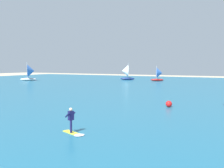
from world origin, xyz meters
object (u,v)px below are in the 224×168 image
sailboat_trailing (125,72)px  kitesurfer (73,124)px  sailboat_near_shore (159,74)px  marker_buoy (169,104)px  sailboat_far_left (30,72)px

sailboat_trailing → kitesurfer: bearing=-67.7°
sailboat_near_shore → kitesurfer: bearing=-77.1°
sailboat_trailing → marker_buoy: bearing=-59.1°
sailboat_near_shore → sailboat_far_left: sailboat_far_left is taller
marker_buoy → sailboat_near_shore: bearing=109.8°
kitesurfer → sailboat_far_left: bearing=138.2°
kitesurfer → sailboat_near_shore: size_ratio=0.48×
sailboat_far_left → sailboat_trailing: bearing=36.4°
kitesurfer → sailboat_near_shore: 56.87m
kitesurfer → sailboat_far_left: sailboat_far_left is taller
sailboat_trailing → marker_buoy: sailboat_trailing is taller
kitesurfer → sailboat_trailing: bearing=112.3°
kitesurfer → sailboat_near_shore: (-12.64, 55.43, 1.33)m
sailboat_near_shore → marker_buoy: 44.60m
kitesurfer → marker_buoy: 13.71m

